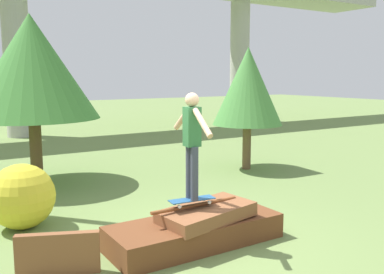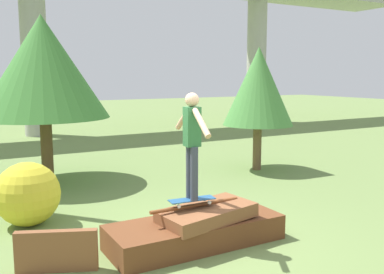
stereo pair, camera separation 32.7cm
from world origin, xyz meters
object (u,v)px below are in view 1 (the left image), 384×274
(tree_mid_back, at_px, (248,87))
(skateboard, at_px, (192,200))
(tree_behind_right, at_px, (32,67))
(skater, at_px, (192,138))
(bush_yellow_flowering, at_px, (22,196))

(tree_mid_back, bearing_deg, skateboard, -137.54)
(tree_behind_right, distance_m, tree_mid_back, 5.67)
(tree_mid_back, bearing_deg, tree_behind_right, 166.08)
(skater, distance_m, bush_yellow_flowering, 3.26)
(skateboard, distance_m, tree_behind_right, 5.81)
(skater, distance_m, tree_behind_right, 5.53)
(skateboard, bearing_deg, tree_behind_right, 102.65)
(skateboard, height_order, tree_mid_back, tree_mid_back)
(skateboard, relative_size, bush_yellow_flowering, 0.66)
(skateboard, height_order, tree_behind_right, tree_behind_right)
(tree_behind_right, distance_m, bush_yellow_flowering, 3.92)
(tree_mid_back, bearing_deg, bush_yellow_flowering, -165.12)
(skateboard, relative_size, skater, 0.46)
(bush_yellow_flowering, bearing_deg, tree_mid_back, 14.88)
(bush_yellow_flowering, bearing_deg, skater, -46.81)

